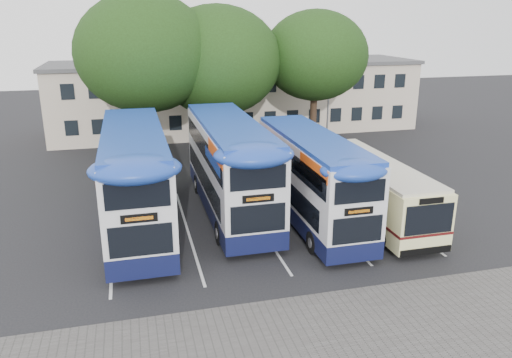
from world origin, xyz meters
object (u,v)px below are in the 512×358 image
at_px(bus_dd_mid, 230,163).
at_px(bus_single, 372,186).
at_px(lamp_post, 329,81).
at_px(bus_dd_right, 311,175).
at_px(tree_left, 145,53).
at_px(tree_mid, 217,61).
at_px(bus_dd_left, 135,175).
at_px(tree_right, 315,56).

xyz_separation_m(bus_dd_mid, bus_single, (6.87, -2.51, -0.99)).
xyz_separation_m(lamp_post, bus_dd_right, (-7.08, -15.20, -2.63)).
xyz_separation_m(bus_dd_mid, bus_dd_right, (3.65, -2.24, -0.23)).
distance_m(tree_left, bus_dd_right, 15.18).
height_order(tree_mid, bus_dd_right, tree_mid).
bearing_deg(tree_mid, bus_dd_left, -117.49).
bearing_deg(bus_dd_mid, lamp_post, 50.38).
distance_m(tree_mid, bus_single, 15.40).
xyz_separation_m(lamp_post, bus_dd_mid, (-10.73, -12.96, -2.40)).
height_order(lamp_post, bus_dd_left, lamp_post).
xyz_separation_m(lamp_post, bus_single, (-3.86, -15.48, -3.39)).
relative_size(tree_mid, bus_single, 1.07).
bearing_deg(tree_left, tree_mid, 9.14).
distance_m(bus_dd_mid, bus_dd_right, 4.29).
height_order(lamp_post, bus_dd_right, lamp_post).
bearing_deg(bus_dd_mid, tree_left, 109.40).
relative_size(bus_dd_mid, bus_dd_right, 1.10).
height_order(lamp_post, tree_mid, tree_mid).
xyz_separation_m(tree_right, bus_dd_left, (-13.47, -11.90, -4.49)).
relative_size(tree_left, bus_dd_left, 0.98).
xyz_separation_m(tree_right, bus_single, (-1.83, -13.45, -5.50)).
relative_size(tree_left, tree_mid, 1.07).
height_order(lamp_post, tree_right, tree_right).
height_order(tree_right, bus_dd_mid, tree_right).
xyz_separation_m(tree_left, bus_dd_right, (7.20, -12.32, -5.18)).
bearing_deg(bus_dd_left, bus_dd_right, -8.60).
height_order(tree_left, tree_mid, tree_left).
distance_m(tree_mid, bus_dd_left, 14.01).
bearing_deg(lamp_post, tree_mid, -167.38).
xyz_separation_m(lamp_post, tree_right, (-2.04, -2.03, 2.11)).
xyz_separation_m(tree_right, bus_dd_mid, (-8.70, -10.93, -4.51)).
relative_size(lamp_post, tree_right, 0.86).
relative_size(tree_right, bus_single, 1.04).
distance_m(bus_dd_mid, bus_single, 7.38).
bearing_deg(bus_dd_left, tree_right, 41.46).
xyz_separation_m(tree_left, tree_right, (12.24, 0.85, -0.43)).
bearing_deg(tree_left, lamp_post, 11.42).
distance_m(lamp_post, tree_right, 3.57).
height_order(tree_left, bus_dd_right, tree_left).
relative_size(tree_left, bus_dd_mid, 0.99).
relative_size(lamp_post, bus_dd_left, 0.77).
relative_size(bus_dd_left, bus_dd_mid, 1.01).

